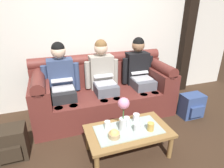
# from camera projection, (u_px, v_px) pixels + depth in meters

# --- Properties ---
(ground_plane) EXTENTS (14.00, 14.00, 0.00)m
(ground_plane) POSITION_uv_depth(u_px,v_px,m) (131.00, 159.00, 2.26)
(ground_plane) COLOR #382619
(back_wall_patterned) EXTENTS (6.00, 0.12, 2.90)m
(back_wall_patterned) POSITION_uv_depth(u_px,v_px,m) (93.00, 21.00, 3.18)
(back_wall_patterned) COLOR silver
(back_wall_patterned) RESTS_ON ground_plane
(timber_pillar) EXTENTS (0.20, 0.20, 2.90)m
(timber_pillar) POSITION_uv_depth(u_px,v_px,m) (189.00, 19.00, 3.62)
(timber_pillar) COLOR black
(timber_pillar) RESTS_ON ground_plane
(couch) EXTENTS (2.21, 0.88, 0.96)m
(couch) POSITION_uv_depth(u_px,v_px,m) (103.00, 92.00, 3.13)
(couch) COLOR maroon
(couch) RESTS_ON ground_plane
(person_left) EXTENTS (0.56, 0.67, 1.22)m
(person_left) POSITION_uv_depth(u_px,v_px,m) (62.00, 81.00, 2.83)
(person_left) COLOR #232326
(person_left) RESTS_ON ground_plane
(person_middle) EXTENTS (0.56, 0.67, 1.22)m
(person_middle) POSITION_uv_depth(u_px,v_px,m) (103.00, 76.00, 3.02)
(person_middle) COLOR #595B66
(person_middle) RESTS_ON ground_plane
(person_right) EXTENTS (0.56, 0.67, 1.22)m
(person_right) POSITION_uv_depth(u_px,v_px,m) (139.00, 72.00, 3.21)
(person_right) COLOR #595B66
(person_right) RESTS_ON ground_plane
(coffee_table) EXTENTS (1.00, 0.55, 0.36)m
(coffee_table) POSITION_uv_depth(u_px,v_px,m) (128.00, 133.00, 2.24)
(coffee_table) COLOR olive
(coffee_table) RESTS_ON ground_plane
(flower_vase) EXTENTS (0.13, 0.13, 0.42)m
(flower_vase) POSITION_uv_depth(u_px,v_px,m) (123.00, 111.00, 2.11)
(flower_vase) COLOR silver
(flower_vase) RESTS_ON coffee_table
(snack_bowl) EXTENTS (0.13, 0.13, 0.11)m
(snack_bowl) POSITION_uv_depth(u_px,v_px,m) (114.00, 134.00, 2.07)
(snack_bowl) COLOR tan
(snack_bowl) RESTS_ON coffee_table
(cup_near_left) EXTENTS (0.07, 0.07, 0.09)m
(cup_near_left) POSITION_uv_depth(u_px,v_px,m) (107.00, 125.00, 2.23)
(cup_near_left) COLOR white
(cup_near_left) RESTS_ON coffee_table
(cup_near_right) EXTENTS (0.08, 0.08, 0.10)m
(cup_near_right) POSITION_uv_depth(u_px,v_px,m) (137.00, 128.00, 2.17)
(cup_near_right) COLOR silver
(cup_near_right) RESTS_ON coffee_table
(cup_far_center) EXTENTS (0.08, 0.08, 0.10)m
(cup_far_center) POSITION_uv_depth(u_px,v_px,m) (126.00, 121.00, 2.30)
(cup_far_center) COLOR silver
(cup_far_center) RESTS_ON coffee_table
(cup_far_left) EXTENTS (0.08, 0.08, 0.10)m
(cup_far_left) POSITION_uv_depth(u_px,v_px,m) (151.00, 127.00, 2.19)
(cup_far_left) COLOR gold
(cup_far_left) RESTS_ON coffee_table
(cup_far_right) EXTENTS (0.08, 0.08, 0.10)m
(cup_far_right) POSITION_uv_depth(u_px,v_px,m) (136.00, 118.00, 2.35)
(cup_far_right) COLOR silver
(cup_far_right) RESTS_ON coffee_table
(backpack_right) EXTENTS (0.36, 0.28, 0.39)m
(backpack_right) POSITION_uv_depth(u_px,v_px,m) (192.00, 106.00, 3.06)
(backpack_right) COLOR #33477A
(backpack_right) RESTS_ON ground_plane
(backpack_left) EXTENTS (0.35, 0.32, 0.40)m
(backpack_left) POSITION_uv_depth(u_px,v_px,m) (11.00, 144.00, 2.22)
(backpack_left) COLOR #2D2319
(backpack_left) RESTS_ON ground_plane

